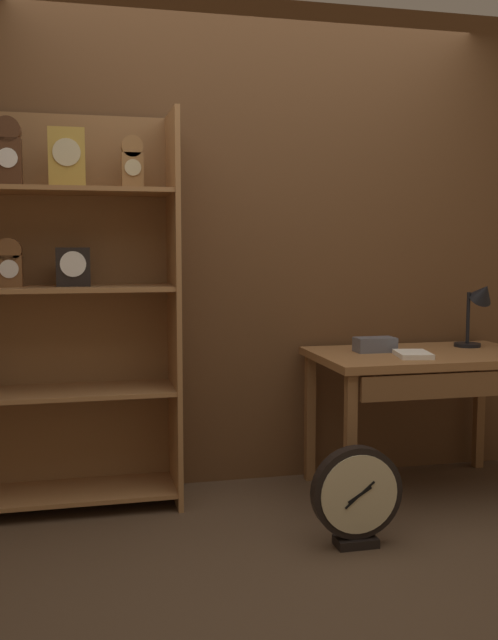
{
  "coord_description": "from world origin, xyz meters",
  "views": [
    {
      "loc": [
        -0.93,
        -2.59,
        1.29
      ],
      "look_at": [
        -0.17,
        0.63,
        0.96
      ],
      "focal_mm": 40.38,
      "sensor_mm": 36.0,
      "label": 1
    }
  ],
  "objects_px": {
    "workbench": "(426,370)",
    "bookshelf": "(35,306)",
    "open_repair_manual": "(413,354)",
    "toolbox_small": "(375,345)",
    "desk_lamp": "(479,305)",
    "round_clock_large": "(357,496)"
  },
  "relations": [
    {
      "from": "workbench",
      "to": "bookshelf",
      "type": "bearing_deg",
      "value": 173.19
    },
    {
      "from": "bookshelf",
      "to": "workbench",
      "type": "bearing_deg",
      "value": -6.81
    },
    {
      "from": "bookshelf",
      "to": "open_repair_manual",
      "type": "height_order",
      "value": "bookshelf"
    },
    {
      "from": "toolbox_small",
      "to": "open_repair_manual",
      "type": "bearing_deg",
      "value": -59.96
    },
    {
      "from": "workbench",
      "to": "desk_lamp",
      "type": "bearing_deg",
      "value": 19.19
    },
    {
      "from": "workbench",
      "to": "round_clock_large",
      "type": "xyz_separation_m",
      "value": [
        -0.6,
        -0.57,
        -0.43
      ]
    },
    {
      "from": "desk_lamp",
      "to": "toolbox_small",
      "type": "distance_m",
      "value": 0.65
    },
    {
      "from": "toolbox_small",
      "to": "round_clock_large",
      "type": "xyz_separation_m",
      "value": [
        -0.36,
        -0.67,
        -0.56
      ]
    },
    {
      "from": "workbench",
      "to": "toolbox_small",
      "type": "relative_size",
      "value": 5.42
    },
    {
      "from": "bookshelf",
      "to": "round_clock_large",
      "type": "distance_m",
      "value": 1.76
    },
    {
      "from": "workbench",
      "to": "desk_lamp",
      "type": "height_order",
      "value": "desk_lamp"
    },
    {
      "from": "workbench",
      "to": "round_clock_large",
      "type": "distance_m",
      "value": 0.93
    },
    {
      "from": "round_clock_large",
      "to": "bookshelf",
      "type": "bearing_deg",
      "value": 149.39
    },
    {
      "from": "workbench",
      "to": "toolbox_small",
      "type": "distance_m",
      "value": 0.29
    },
    {
      "from": "open_repair_manual",
      "to": "round_clock_large",
      "type": "relative_size",
      "value": 0.5
    },
    {
      "from": "open_repair_manual",
      "to": "toolbox_small",
      "type": "bearing_deg",
      "value": 131.39
    },
    {
      "from": "workbench",
      "to": "open_repair_manual",
      "type": "distance_m",
      "value": 0.19
    },
    {
      "from": "bookshelf",
      "to": "toolbox_small",
      "type": "xyz_separation_m",
      "value": [
        1.72,
        -0.13,
        -0.22
      ]
    },
    {
      "from": "bookshelf",
      "to": "desk_lamp",
      "type": "bearing_deg",
      "value": -2.5
    },
    {
      "from": "toolbox_small",
      "to": "workbench",
      "type": "bearing_deg",
      "value": -23.24
    },
    {
      "from": "desk_lamp",
      "to": "open_repair_manual",
      "type": "xyz_separation_m",
      "value": [
        -0.5,
        -0.23,
        -0.22
      ]
    },
    {
      "from": "bookshelf",
      "to": "desk_lamp",
      "type": "height_order",
      "value": "bookshelf"
    }
  ]
}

